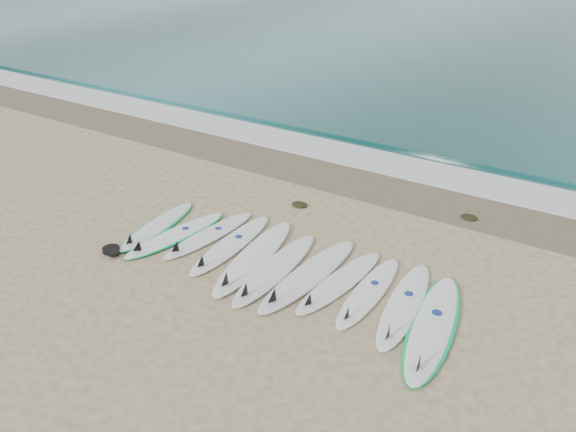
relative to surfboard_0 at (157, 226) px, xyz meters
The scene contains 19 objects.
ground 2.89m from the surfboard_0, ahead, with size 120.00×120.00×0.00m, color tan.
ocean 32.75m from the surfboard_0, 84.94° to the left, with size 120.00×55.00×0.03m, color #1E5A5C.
wet_sand_band 5.12m from the surfboard_0, 55.60° to the left, with size 120.00×1.80×0.01m, color brown.
foam_band 6.32m from the surfboard_0, 62.79° to the left, with size 120.00×1.40×0.04m, color silver.
wave_crest 7.68m from the surfboard_0, 67.91° to the left, with size 120.00×1.00×0.10m, color #1E5A5C.
surfboard_0 is the anchor object (origin of this frame).
surfboard_1 0.57m from the surfboard_0, ahead, with size 0.95×2.49×0.31m.
surfboard_2 1.15m from the surfboard_0, 12.47° to the left, with size 0.74×2.41×0.30m.
surfboard_3 1.73m from the surfboard_0, ahead, with size 0.66×2.57×0.33m.
surfboard_4 2.36m from the surfboard_0, ahead, with size 1.00×2.94×0.37m.
surfboard_5 2.91m from the surfboard_0, ahead, with size 0.69×2.72×0.34m.
surfboard_6 3.50m from the surfboard_0, ahead, with size 0.78×2.86×0.36m.
surfboard_7 4.05m from the surfboard_0, ahead, with size 0.79×2.46×0.31m.
surfboard_8 4.60m from the surfboard_0, ahead, with size 0.55×2.35×0.30m.
surfboard_9 5.24m from the surfboard_0, ahead, with size 0.83×2.60×0.33m.
surfboard_10 5.81m from the surfboard_0, ahead, with size 1.10×2.93×0.36m.
seaweed_near 3.07m from the surfboard_0, 51.13° to the left, with size 0.36×0.28×0.07m, color black.
seaweed_far 6.46m from the surfboard_0, 35.94° to the left, with size 0.36×0.28×0.07m, color black.
leash_coil 1.15m from the surfboard_0, 91.87° to the right, with size 0.46×0.36×0.11m.
Camera 1 is at (4.67, -7.08, 5.54)m, focal length 35.00 mm.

